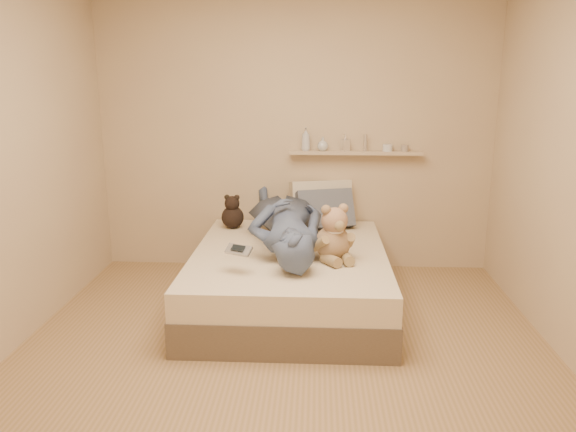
# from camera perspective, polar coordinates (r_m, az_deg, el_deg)

# --- Properties ---
(room) EXTENTS (3.80, 3.80, 3.80)m
(room) POSITION_cam_1_polar(r_m,az_deg,el_deg) (3.29, -0.59, 5.70)
(room) COLOR #99754F
(room) RESTS_ON ground
(bed) EXTENTS (1.50, 1.90, 0.45)m
(bed) POSITION_cam_1_polar(r_m,az_deg,el_deg) (4.46, 0.19, -6.31)
(bed) COLOR brown
(bed) RESTS_ON floor
(game_console) EXTENTS (0.20, 0.15, 0.06)m
(game_console) POSITION_cam_1_polar(r_m,az_deg,el_deg) (3.87, -5.04, -3.45)
(game_console) COLOR #A8AAAF
(game_console) RESTS_ON bed
(teddy_bear) EXTENTS (0.34, 0.35, 0.43)m
(teddy_bear) POSITION_cam_1_polar(r_m,az_deg,el_deg) (4.12, 4.69, -2.19)
(teddy_bear) COLOR #9B7155
(teddy_bear) RESTS_ON bed
(dark_plush) EXTENTS (0.20, 0.20, 0.31)m
(dark_plush) POSITION_cam_1_polar(r_m,az_deg,el_deg) (5.02, -5.66, 0.24)
(dark_plush) COLOR black
(dark_plush) RESTS_ON bed
(pillow_cream) EXTENTS (0.59, 0.36, 0.42)m
(pillow_cream) POSITION_cam_1_polar(r_m,az_deg,el_deg) (5.13, 3.36, 1.36)
(pillow_cream) COLOR beige
(pillow_cream) RESTS_ON bed
(pillow_grey) EXTENTS (0.56, 0.40, 0.37)m
(pillow_grey) POSITION_cam_1_polar(r_m,az_deg,el_deg) (5.00, 3.77, 0.67)
(pillow_grey) COLOR #555B67
(pillow_grey) RESTS_ON bed
(person) EXTENTS (0.82, 1.73, 0.40)m
(person) POSITION_cam_1_polar(r_m,az_deg,el_deg) (4.49, -0.31, -0.48)
(person) COLOR #3F4C64
(person) RESTS_ON bed
(wall_shelf) EXTENTS (1.20, 0.12, 0.03)m
(wall_shelf) POSITION_cam_1_polar(r_m,az_deg,el_deg) (5.14, 6.87, 6.41)
(wall_shelf) COLOR tan
(wall_shelf) RESTS_ON wall_back
(shelf_bottles) EXTENTS (0.97, 0.10, 0.21)m
(shelf_bottles) POSITION_cam_1_polar(r_m,az_deg,el_deg) (5.12, 4.84, 7.43)
(shelf_bottles) COLOR #B7BAC0
(shelf_bottles) RESTS_ON wall_shelf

